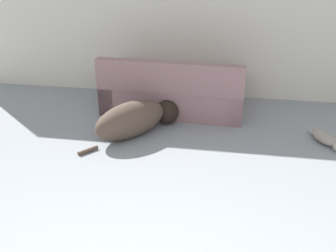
# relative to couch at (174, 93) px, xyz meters

# --- Properties ---
(wall_back) EXTENTS (7.90, 0.06, 2.73)m
(wall_back) POSITION_rel_couch_xyz_m (0.31, 0.68, 1.11)
(wall_back) COLOR beige
(wall_back) RESTS_ON ground_plane
(couch) EXTENTS (1.95, 1.00, 0.79)m
(couch) POSITION_rel_couch_xyz_m (0.00, 0.00, 0.00)
(couch) COLOR gray
(couch) RESTS_ON ground_plane
(dog) EXTENTS (1.05, 1.24, 0.44)m
(dog) POSITION_rel_couch_xyz_m (-0.33, -0.83, -0.04)
(dog) COLOR #4C3D33
(dog) RESTS_ON ground_plane
(cat) EXTENTS (0.35, 0.54, 0.13)m
(cat) POSITION_rel_couch_xyz_m (1.90, -0.72, -0.19)
(cat) COLOR gray
(cat) RESTS_ON ground_plane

